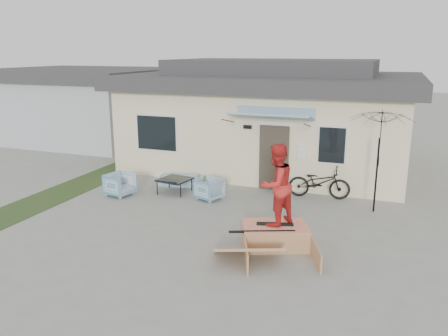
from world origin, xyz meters
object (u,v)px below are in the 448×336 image
(bicycle, at_px, (319,179))
(patio_umbrella, at_px, (379,151))
(loveseat, at_px, (182,177))
(skateboard, at_px, (275,224))
(armchair_right, at_px, (209,188))
(skater, at_px, (276,183))
(armchair_left, at_px, (120,183))
(coffee_table, at_px, (175,186))
(skate_ramp, at_px, (275,235))

(bicycle, bearing_deg, patio_umbrella, -119.01)
(loveseat, distance_m, skateboard, 5.50)
(armchair_right, distance_m, bicycle, 3.37)
(armchair_right, bearing_deg, skater, 67.34)
(bicycle, distance_m, patio_umbrella, 2.13)
(armchair_left, distance_m, skateboard, 5.78)
(bicycle, relative_size, patio_umbrella, 0.84)
(bicycle, height_order, patio_umbrella, patio_umbrella)
(armchair_left, height_order, coffee_table, armchair_left)
(bicycle, relative_size, skate_ramp, 0.94)
(armchair_right, distance_m, skateboard, 3.73)
(coffee_table, bearing_deg, skater, -35.17)
(armchair_right, relative_size, skater, 0.38)
(coffee_table, distance_m, bicycle, 4.52)
(loveseat, xyz_separation_m, patio_umbrella, (6.16, -0.45, 1.46))
(skate_ramp, bearing_deg, armchair_left, 137.99)
(armchair_right, relative_size, skateboard, 0.85)
(loveseat, xyz_separation_m, armchair_left, (-1.32, -1.68, 0.09))
(skate_ramp, height_order, skateboard, skateboard)
(skate_ramp, distance_m, skater, 1.24)
(armchair_left, bearing_deg, bicycle, -60.68)
(coffee_table, xyz_separation_m, skate_ramp, (4.01, -2.86, 0.02))
(armchair_right, xyz_separation_m, skate_ramp, (2.72, -2.61, -0.11))
(bicycle, bearing_deg, skater, 168.57)
(armchair_left, distance_m, skate_ramp, 5.81)
(skater, bearing_deg, armchair_right, -104.90)
(loveseat, bearing_deg, armchair_right, 129.77)
(armchair_left, bearing_deg, patio_umbrella, -69.75)
(coffee_table, height_order, skate_ramp, skate_ramp)
(coffee_table, height_order, skater, skater)
(armchair_left, height_order, armchair_right, armchair_left)
(armchair_left, height_order, skate_ramp, armchair_left)
(armchair_right, bearing_deg, loveseat, -105.86)
(coffee_table, bearing_deg, armchair_left, -149.08)
(armchair_right, bearing_deg, coffee_table, -79.76)
(armchair_left, relative_size, skateboard, 0.91)
(patio_umbrella, bearing_deg, loveseat, 175.86)
(armchair_left, xyz_separation_m, coffee_table, (1.45, 0.87, -0.16))
(bicycle, height_order, skateboard, bicycle)
(armchair_right, relative_size, skate_ramp, 0.37)
(patio_umbrella, height_order, skateboard, patio_umbrella)
(armchair_left, relative_size, skater, 0.41)
(skater, bearing_deg, skate_ramp, 50.63)
(loveseat, bearing_deg, skateboard, 125.16)
(coffee_table, distance_m, skate_ramp, 4.92)
(skateboard, bearing_deg, skate_ramp, -83.87)
(armchair_right, height_order, patio_umbrella, patio_umbrella)
(bicycle, bearing_deg, skate_ramp, 168.90)
(armchair_left, xyz_separation_m, skate_ramp, (5.46, -1.99, -0.14))
(armchair_right, xyz_separation_m, skater, (2.70, -2.57, 1.12))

